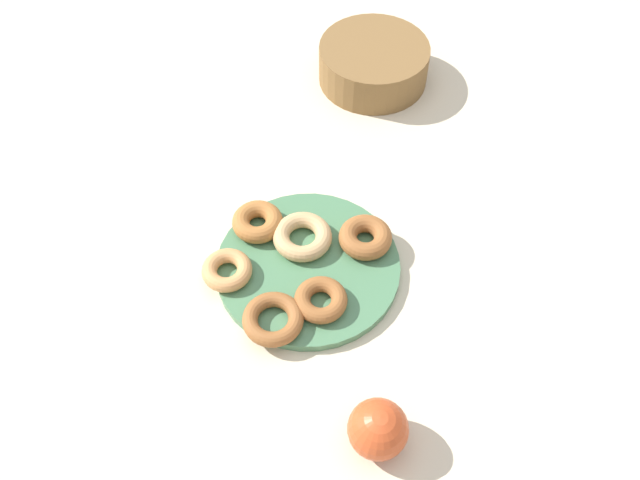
{
  "coord_description": "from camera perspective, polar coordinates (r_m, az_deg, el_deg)",
  "views": [
    {
      "loc": [
        0.37,
        -0.45,
        0.87
      ],
      "look_at": [
        0.0,
        0.03,
        0.05
      ],
      "focal_mm": 37.88,
      "sensor_mm": 36.0,
      "label": 1
    }
  ],
  "objects": [
    {
      "name": "donut_0",
      "position": [
        1.02,
        -7.86,
        -2.54
      ],
      "size": [
        0.11,
        0.11,
        0.02
      ],
      "primitive_type": "torus",
      "rotation": [
        0.0,
        0.0,
        3.87
      ],
      "color": "tan",
      "rests_on": "donut_plate"
    },
    {
      "name": "basket",
      "position": [
        1.33,
        4.54,
        14.65
      ],
      "size": [
        0.29,
        0.29,
        0.07
      ],
      "primitive_type": "cylinder",
      "rotation": [
        0.0,
        0.0,
        0.84
      ],
      "color": "brown",
      "rests_on": "ground_plane"
    },
    {
      "name": "donut_plate",
      "position": [
        1.04,
        -1.02,
        -2.27
      ],
      "size": [
        0.28,
        0.28,
        0.02
      ],
      "primitive_type": "cylinder",
      "color": "#4C7F56",
      "rests_on": "ground_plane"
    },
    {
      "name": "apple",
      "position": [
        0.89,
        4.92,
        -15.62
      ],
      "size": [
        0.08,
        0.08,
        0.08
      ],
      "primitive_type": "sphere",
      "color": "#CC4C23",
      "rests_on": "ground_plane"
    },
    {
      "name": "donut_1",
      "position": [
        1.05,
        -1.49,
        0.28
      ],
      "size": [
        0.11,
        0.11,
        0.03
      ],
      "primitive_type": "torus",
      "rotation": [
        0.0,
        0.0,
        4.91
      ],
      "color": "tan",
      "rests_on": "donut_plate"
    },
    {
      "name": "donut_4",
      "position": [
        1.07,
        -5.29,
        1.54
      ],
      "size": [
        0.1,
        0.1,
        0.03
      ],
      "primitive_type": "torus",
      "rotation": [
        0.0,
        0.0,
        3.36
      ],
      "color": "#AD6B33",
      "rests_on": "donut_plate"
    },
    {
      "name": "donut_3",
      "position": [
        1.05,
        3.85,
        0.23
      ],
      "size": [
        0.09,
        0.09,
        0.03
      ],
      "primitive_type": "torus",
      "rotation": [
        0.0,
        0.0,
        3.28
      ],
      "color": "#995B2D",
      "rests_on": "donut_plate"
    },
    {
      "name": "donut_5",
      "position": [
        0.97,
        -3.99,
        -6.68
      ],
      "size": [
        0.1,
        0.1,
        0.02
      ],
      "primitive_type": "torus",
      "rotation": [
        0.0,
        0.0,
        3.31
      ],
      "color": "#995B2D",
      "rests_on": "donut_plate"
    },
    {
      "name": "ground_plane",
      "position": [
        1.05,
        -1.01,
        -2.5
      ],
      "size": [
        2.4,
        2.4,
        0.0
      ],
      "primitive_type": "plane",
      "color": "beige"
    },
    {
      "name": "donut_2",
      "position": [
        0.99,
        0.07,
        -5.07
      ],
      "size": [
        0.08,
        0.08,
        0.02
      ],
      "primitive_type": "torus",
      "rotation": [
        0.0,
        0.0,
        3.22
      ],
      "color": "#995B2D",
      "rests_on": "donut_plate"
    }
  ]
}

